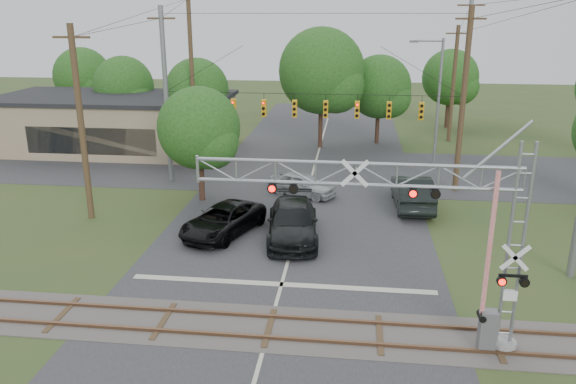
# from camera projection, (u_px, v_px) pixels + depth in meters

# --- Properties ---
(ground) EXTENTS (160.00, 160.00, 0.00)m
(ground) POSITION_uv_depth(u_px,v_px,m) (260.00, 361.00, 18.64)
(ground) COLOR #324921
(ground) RESTS_ON ground
(road_main) EXTENTS (14.00, 90.00, 0.02)m
(road_main) POSITION_uv_depth(u_px,v_px,m) (293.00, 243.00, 28.10)
(road_main) COLOR #2C2C2F
(road_main) RESTS_ON ground
(road_cross) EXTENTS (90.00, 12.00, 0.02)m
(road_cross) POSITION_uv_depth(u_px,v_px,m) (314.00, 170.00, 41.34)
(road_cross) COLOR #2C2C2F
(road_cross) RESTS_ON ground
(railroad_track) EXTENTS (90.00, 3.20, 0.17)m
(railroad_track) POSITION_uv_depth(u_px,v_px,m) (269.00, 328.00, 20.52)
(railroad_track) COLOR #514A46
(railroad_track) RESTS_ON ground
(crossing_gantry) EXTENTS (11.01, 0.93, 7.29)m
(crossing_gantry) POSITION_uv_depth(u_px,v_px,m) (416.00, 223.00, 18.26)
(crossing_gantry) COLOR gray
(crossing_gantry) RESTS_ON ground
(traffic_signal_span) EXTENTS (19.34, 0.36, 11.50)m
(traffic_signal_span) POSITION_uv_depth(u_px,v_px,m) (324.00, 102.00, 35.75)
(traffic_signal_span) COLOR slate
(traffic_signal_span) RESTS_ON ground
(pickup_black) EXTENTS (4.26, 5.99, 1.52)m
(pickup_black) POSITION_uv_depth(u_px,v_px,m) (223.00, 220.00, 29.13)
(pickup_black) COLOR black
(pickup_black) RESTS_ON ground
(car_dark) EXTENTS (3.13, 6.38, 1.79)m
(car_dark) POSITION_uv_depth(u_px,v_px,m) (293.00, 222.00, 28.52)
(car_dark) COLOR black
(car_dark) RESTS_ON ground
(sedan_silver) EXTENTS (4.68, 3.41, 1.48)m
(sedan_silver) POSITION_uv_depth(u_px,v_px,m) (302.00, 184.00, 35.32)
(sedan_silver) COLOR #9EA1A5
(sedan_silver) RESTS_ON ground
(suv_dark) EXTENTS (2.23, 5.86, 1.91)m
(suv_dark) POSITION_uv_depth(u_px,v_px,m) (412.00, 191.00, 33.17)
(suv_dark) COLOR black
(suv_dark) RESTS_ON ground
(commercial_building) EXTENTS (19.26, 9.83, 4.51)m
(commercial_building) POSITION_uv_depth(u_px,v_px,m) (115.00, 122.00, 47.08)
(commercial_building) COLOR gray
(commercial_building) RESTS_ON ground
(streetlight) EXTENTS (2.48, 0.26, 9.32)m
(streetlight) POSITION_uv_depth(u_px,v_px,m) (436.00, 96.00, 41.34)
(streetlight) COLOR slate
(streetlight) RESTS_ON ground
(utility_poles) EXTENTS (26.21, 27.55, 12.76)m
(utility_poles) POSITION_uv_depth(u_px,v_px,m) (353.00, 92.00, 37.48)
(utility_poles) COLOR #483821
(utility_poles) RESTS_ON ground
(treeline) EXTENTS (52.85, 30.56, 10.02)m
(treeline) POSITION_uv_depth(u_px,v_px,m) (331.00, 86.00, 46.25)
(treeline) COLOR #3A251A
(treeline) RESTS_ON ground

